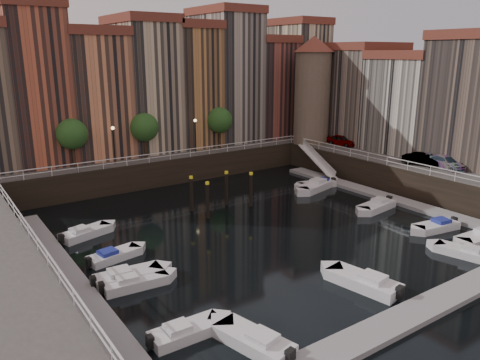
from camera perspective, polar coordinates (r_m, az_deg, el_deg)
ground at (r=41.27m, az=1.62°, el=-5.66°), size 200.00×200.00×0.00m
quay_far at (r=62.88m, az=-12.48°, el=2.76°), size 80.00×20.00×3.00m
quay_right at (r=60.00m, az=25.01°, el=1.07°), size 20.00×36.00×3.00m
dock_left at (r=34.08m, az=-20.34°, el=-11.07°), size 2.00×28.00×0.35m
dock_right at (r=51.35m, az=17.08°, el=-1.90°), size 2.00×28.00×0.35m
dock_near at (r=30.50m, az=21.43°, el=-14.43°), size 30.00×2.00×0.35m
mountains at (r=143.36m, az=-25.13°, el=11.15°), size 145.00×100.00×18.00m
far_terrace at (r=60.62m, az=-9.13°, el=11.51°), size 48.70×10.30×17.50m
right_terrace at (r=60.60m, az=20.41°, el=9.43°), size 9.30×24.30×14.00m
corner_tower at (r=62.68m, az=8.81°, el=10.94°), size 5.20×5.20×13.80m
promenade_trees at (r=54.37m, az=-10.93°, el=6.37°), size 21.20×3.20×5.20m
street_lamps at (r=53.71m, az=-10.14°, el=5.56°), size 10.36×0.36×4.18m
railings at (r=43.97m, az=-2.10°, el=0.84°), size 36.08×34.04×0.52m
gangway at (r=58.68m, az=9.41°, el=2.45°), size 2.78×8.32×3.73m
mooring_pilings at (r=44.99m, az=-2.50°, el=-1.66°), size 5.86×2.99×3.78m
boat_left_0 at (r=26.43m, az=-6.70°, el=-17.90°), size 4.31×1.59×0.99m
boat_left_1 at (r=31.81m, az=-12.82°, el=-12.06°), size 4.49×1.95×1.02m
boat_left_2 at (r=32.60m, az=-13.61°, el=-11.37°), size 4.78×2.06×1.08m
boat_left_3 at (r=36.04m, az=-15.19°, el=-8.89°), size 4.25×2.18×0.95m
boat_left_4 at (r=40.91m, az=-18.39°, el=-6.15°), size 4.62×2.75×1.03m
boat_right_1 at (r=43.74m, az=22.87°, el=-5.21°), size 4.53×2.24×1.02m
boat_right_2 at (r=47.32m, az=16.35°, el=-3.05°), size 4.85×2.33×1.09m
boat_right_3 at (r=52.53m, az=9.17°, el=-0.76°), size 5.38×3.12×1.21m
boat_right_4 at (r=53.69m, az=9.45°, el=-0.48°), size 4.64×2.41×1.04m
boat_near_0 at (r=25.51m, az=1.85°, el=-19.04°), size 2.72×4.89×1.09m
boat_near_2 at (r=32.00m, az=14.98°, el=-11.93°), size 2.69×5.27×1.18m
boat_near_3 at (r=39.15m, az=25.68°, el=-7.94°), size 2.49×4.28×0.96m
car_a at (r=61.93m, az=12.31°, el=4.65°), size 2.02×4.22×1.39m
car_b at (r=53.52m, az=21.26°, el=2.26°), size 2.41×4.17×1.30m
car_c at (r=53.00m, az=23.75°, el=1.89°), size 2.28×4.65×1.30m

